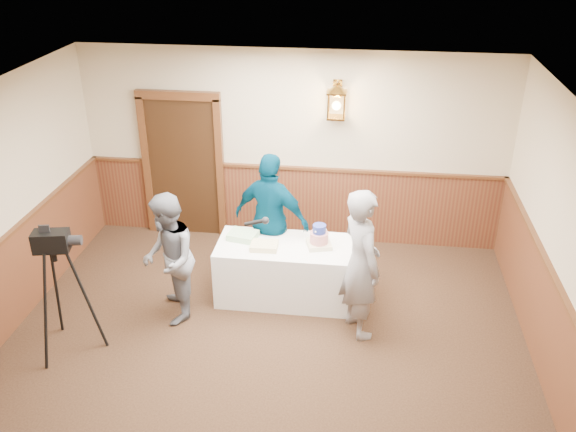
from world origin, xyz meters
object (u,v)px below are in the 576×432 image
(tv_camera_rig, at_px, (63,298))
(interviewer, at_px, (169,259))
(tiered_cake, at_px, (319,238))
(sheet_cake_green, at_px, (243,235))
(sheet_cake_yellow, at_px, (264,246))
(display_table, at_px, (290,271))
(baker, at_px, (361,264))
(assistant_p, at_px, (271,220))

(tv_camera_rig, bearing_deg, interviewer, 25.06)
(tiered_cake, xyz_separation_m, sheet_cake_green, (-0.96, 0.08, -0.07))
(tiered_cake, xyz_separation_m, sheet_cake_yellow, (-0.65, -0.13, -0.08))
(sheet_cake_yellow, bearing_deg, tiered_cake, 11.66)
(sheet_cake_green, distance_m, tv_camera_rig, 2.23)
(tiered_cake, relative_size, sheet_cake_yellow, 1.07)
(display_table, relative_size, interviewer, 1.12)
(baker, distance_m, tv_camera_rig, 3.28)
(assistant_p, bearing_deg, display_table, 146.72)
(interviewer, relative_size, tv_camera_rig, 1.08)
(display_table, relative_size, sheet_cake_yellow, 5.56)
(tiered_cake, height_order, sheet_cake_green, tiered_cake)
(display_table, xyz_separation_m, sheet_cake_yellow, (-0.30, -0.12, 0.41))
(sheet_cake_yellow, bearing_deg, baker, -21.71)
(display_table, height_order, interviewer, interviewer)
(sheet_cake_green, relative_size, tv_camera_rig, 0.23)
(baker, xyz_separation_m, assistant_p, (-1.16, 0.96, -0.02))
(baker, relative_size, assistant_p, 1.02)
(sheet_cake_yellow, height_order, interviewer, interviewer)
(tiered_cake, bearing_deg, assistant_p, 150.41)
(tiered_cake, bearing_deg, sheet_cake_green, 175.42)
(sheet_cake_green, xyz_separation_m, interviewer, (-0.74, -0.70, 0.01))
(interviewer, height_order, assistant_p, assistant_p)
(interviewer, bearing_deg, assistant_p, 114.79)
(display_table, distance_m, baker, 1.17)
(display_table, xyz_separation_m, interviewer, (-1.34, -0.60, 0.43))
(display_table, distance_m, interviewer, 1.53)
(interviewer, height_order, baker, baker)
(baker, bearing_deg, display_table, 28.34)
(tiered_cake, xyz_separation_m, assistant_p, (-0.64, 0.36, 0.02))
(sheet_cake_yellow, height_order, tv_camera_rig, tv_camera_rig)
(tiered_cake, bearing_deg, baker, -49.38)
(sheet_cake_yellow, xyz_separation_m, interviewer, (-1.04, -0.48, 0.02))
(display_table, distance_m, tiered_cake, 0.60)
(display_table, relative_size, tiered_cake, 5.19)
(sheet_cake_green, height_order, baker, baker)
(sheet_cake_yellow, xyz_separation_m, assistant_p, (0.01, 0.50, 0.10))
(sheet_cake_yellow, distance_m, assistant_p, 0.51)
(sheet_cake_yellow, distance_m, baker, 1.26)
(interviewer, bearing_deg, tiered_cake, 91.90)
(display_table, relative_size, sheet_cake_green, 5.24)
(tiered_cake, height_order, tv_camera_rig, tv_camera_rig)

